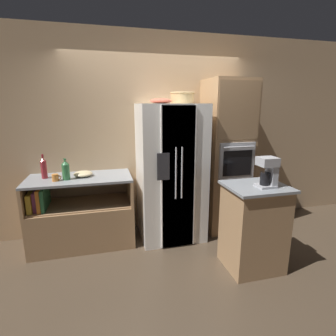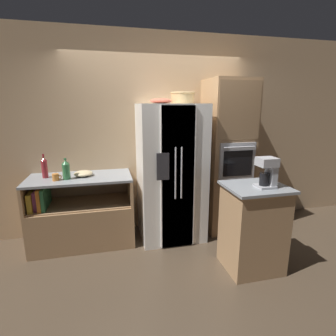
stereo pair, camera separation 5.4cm
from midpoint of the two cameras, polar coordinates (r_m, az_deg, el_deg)
ground_plane at (r=3.86m, az=-0.70°, el=-14.60°), size 20.00×20.00×0.00m
wall_back at (r=3.85m, az=-2.20°, el=7.26°), size 12.00×0.06×2.80m
counter_left at (r=3.73m, az=-17.84°, el=-10.54°), size 1.30×0.64×0.93m
refrigerator at (r=3.58m, az=1.06°, el=-1.05°), size 0.86×0.77×1.84m
wall_oven at (r=3.89m, az=13.02°, el=2.31°), size 0.62×0.68×2.17m
island_counter at (r=3.15m, az=18.45°, el=-12.18°), size 0.65×0.57×0.98m
wicker_basket at (r=3.56m, az=3.65°, el=15.08°), size 0.32×0.32×0.15m
fruit_bowl at (r=3.41m, az=-1.08°, el=14.42°), size 0.28×0.28×0.07m
bottle_tall at (r=3.45m, az=-20.89°, el=-0.32°), size 0.09×0.09×0.27m
bottle_short at (r=3.62m, az=-24.91°, el=0.11°), size 0.07×0.07×0.31m
mug at (r=3.45m, az=-22.82°, el=-1.85°), size 0.11×0.08×0.09m
mixing_bowl at (r=3.55m, az=-17.53°, el=-1.13°), size 0.24×0.24×0.07m
coffee_maker at (r=2.92m, az=21.44°, el=-0.65°), size 0.19×0.17×0.32m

